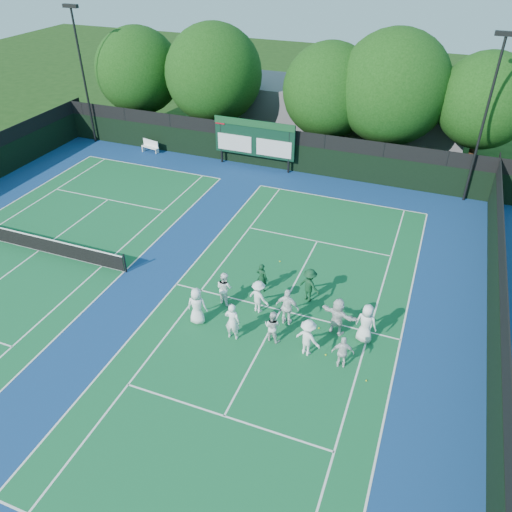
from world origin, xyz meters
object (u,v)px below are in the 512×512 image
(tennis_net, at_px, (37,243))
(coach_left, at_px, (262,277))
(bench, at_px, (150,146))
(scoreboard, at_px, (254,139))

(tennis_net, distance_m, coach_left, 12.70)
(tennis_net, height_order, bench, tennis_net)
(scoreboard, bearing_deg, bench, -178.55)
(scoreboard, bearing_deg, tennis_net, -115.60)
(tennis_net, bearing_deg, scoreboard, 64.40)
(scoreboard, height_order, coach_left, scoreboard)
(scoreboard, distance_m, coach_left, 14.70)
(scoreboard, xyz_separation_m, bench, (-8.57, -0.22, -1.68))
(coach_left, bearing_deg, bench, -33.17)
(scoreboard, relative_size, coach_left, 3.85)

